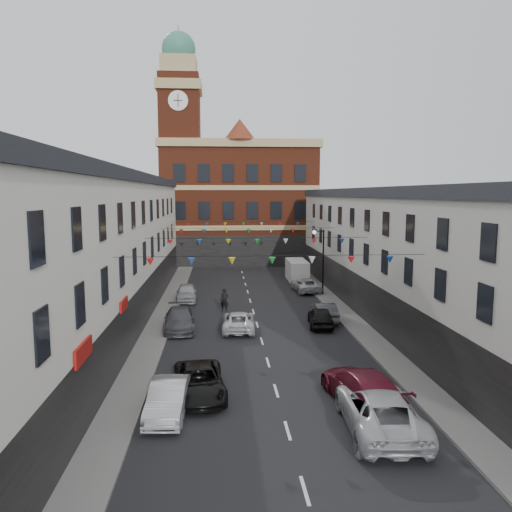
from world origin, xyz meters
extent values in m
plane|color=black|center=(0.00, 0.00, 0.00)|extent=(160.00, 160.00, 0.00)
cube|color=#605E5B|center=(-6.90, 2.00, 0.07)|extent=(1.80, 64.00, 0.15)
cube|color=#605E5B|center=(6.90, 2.00, 0.07)|extent=(1.80, 64.00, 0.15)
cube|color=silver|center=(-11.80, 1.00, 5.00)|extent=(8.00, 56.00, 10.00)
cube|color=black|center=(-11.80, 1.00, 10.35)|extent=(8.40, 56.00, 0.70)
cube|color=black|center=(-7.75, 1.00, 1.60)|extent=(0.12, 56.00, 3.20)
cube|color=#B6B3AA|center=(11.80, 1.00, 4.50)|extent=(8.00, 56.00, 9.00)
cube|color=black|center=(11.80, 1.00, 9.35)|extent=(8.40, 56.00, 0.70)
cube|color=black|center=(7.75, 1.00, 1.60)|extent=(0.12, 56.00, 3.20)
cube|color=maroon|center=(0.00, 38.00, 7.50)|extent=(20.00, 12.00, 15.00)
cube|color=tan|center=(0.00, 38.00, 15.50)|extent=(20.60, 12.60, 1.00)
cone|color=maroon|center=(0.00, 33.00, 17.20)|extent=(4.00, 4.00, 2.60)
cube|color=maroon|center=(-7.50, 35.00, 12.00)|extent=(5.00, 5.00, 24.00)
cube|color=tan|center=(-7.50, 35.00, 22.50)|extent=(5.60, 5.60, 1.20)
cube|color=tan|center=(-7.50, 35.00, 24.60)|extent=(4.40, 4.40, 3.00)
sphere|color=#307961|center=(-7.50, 35.00, 27.20)|extent=(4.20, 4.20, 4.20)
cylinder|color=#307961|center=(-7.50, 35.00, 29.40)|extent=(0.12, 0.12, 1.20)
cylinder|color=white|center=(-7.50, 32.45, 20.50)|extent=(2.40, 0.12, 2.40)
cube|color=#2C4520|center=(-4.00, 62.00, 5.00)|extent=(40.00, 14.00, 10.00)
cylinder|color=black|center=(6.80, 14.00, 3.00)|extent=(0.14, 0.14, 6.00)
cylinder|color=black|center=(6.40, 14.00, 5.90)|extent=(0.90, 0.10, 0.10)
sphere|color=beige|center=(5.95, 14.00, 5.80)|extent=(0.36, 0.36, 0.36)
imported|color=#B4B9BD|center=(-4.82, -10.23, 0.71)|extent=(1.70, 4.37, 1.42)
imported|color=black|center=(-3.60, -8.36, 0.69)|extent=(2.74, 5.15, 1.38)
imported|color=#46474F|center=(-5.38, 3.07, 0.74)|extent=(2.31, 5.17, 1.47)
imported|color=#9DA0A5|center=(-5.50, 12.35, 0.74)|extent=(1.90, 4.42, 1.49)
imported|color=#B0B3B8|center=(3.60, -12.22, 0.83)|extent=(3.09, 6.11, 1.66)
imported|color=maroon|center=(3.60, -9.88, 0.83)|extent=(3.04, 5.95, 1.65)
imported|color=black|center=(4.40, 3.22, 0.69)|extent=(2.07, 4.20, 1.38)
imported|color=#45484C|center=(4.97, 4.69, 0.69)|extent=(1.52, 4.18, 1.37)
imported|color=silver|center=(5.50, 15.63, 0.66)|extent=(2.52, 4.88, 1.32)
imported|color=silver|center=(-1.36, 2.69, 0.65)|extent=(2.36, 4.75, 1.29)
cube|color=white|center=(5.60, 21.61, 1.11)|extent=(1.98, 5.05, 2.22)
imported|color=black|center=(-2.27, 8.07, 0.94)|extent=(0.78, 0.61, 1.89)
camera|label=1|loc=(-2.59, -30.47, 9.27)|focal=35.00mm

